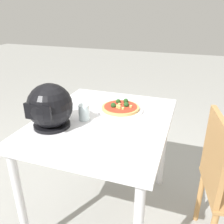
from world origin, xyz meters
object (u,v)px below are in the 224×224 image
motorcycle_helmet (50,107)px  drinking_glass (84,112)px  dining_table (103,133)px  pizza (121,107)px

motorcycle_helmet → drinking_glass: motorcycle_helmet is taller
drinking_glass → dining_table: bearing=-158.1°
motorcycle_helmet → pizza: bearing=-131.3°
pizza → dining_table: bearing=69.2°
pizza → motorcycle_helmet: (0.32, 0.36, 0.10)m
dining_table → motorcycle_helmet: (0.25, 0.19, 0.23)m
pizza → drinking_glass: bearing=51.2°
dining_table → pizza: size_ratio=3.95×
pizza → drinking_glass: drinking_glass is taller
motorcycle_helmet → dining_table: bearing=-143.2°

